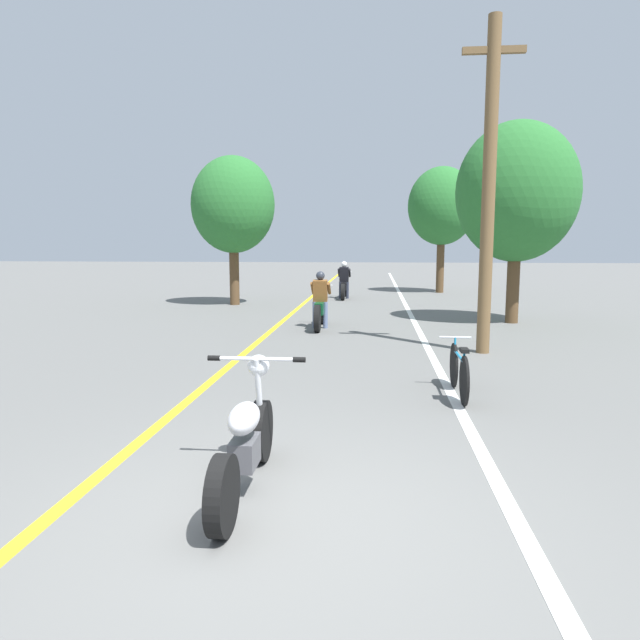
# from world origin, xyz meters

# --- Properties ---
(ground_plane) EXTENTS (120.00, 120.00, 0.00)m
(ground_plane) POSITION_xyz_m (0.00, 0.00, 0.00)
(ground_plane) COLOR #60605E
(lane_stripe_center) EXTENTS (0.14, 48.00, 0.01)m
(lane_stripe_center) POSITION_xyz_m (-1.70, 12.45, 0.00)
(lane_stripe_center) COLOR yellow
(lane_stripe_center) RESTS_ON ground
(lane_stripe_edge) EXTENTS (0.14, 48.00, 0.01)m
(lane_stripe_edge) POSITION_xyz_m (1.76, 12.45, 0.00)
(lane_stripe_edge) COLOR white
(lane_stripe_edge) RESTS_ON ground
(utility_pole) EXTENTS (1.10, 0.24, 6.00)m
(utility_pole) POSITION_xyz_m (2.74, 6.83, 3.09)
(utility_pole) COLOR brown
(utility_pole) RESTS_ON ground
(roadside_tree_right_near) EXTENTS (3.05, 2.74, 5.08)m
(roadside_tree_right_near) POSITION_xyz_m (4.26, 11.10, 3.31)
(roadside_tree_right_near) COLOR #513A23
(roadside_tree_right_near) RESTS_ON ground
(roadside_tree_right_far) EXTENTS (2.79, 2.51, 5.19)m
(roadside_tree_right_far) POSITION_xyz_m (3.45, 20.34, 3.56)
(roadside_tree_right_far) COLOR #513A23
(roadside_tree_right_far) RESTS_ON ground
(roadside_tree_left) EXTENTS (2.76, 2.48, 4.89)m
(roadside_tree_left) POSITION_xyz_m (-3.96, 14.79, 3.29)
(roadside_tree_left) COLOR #513A23
(roadside_tree_left) RESTS_ON ground
(motorcycle_foreground) EXTENTS (0.88, 1.97, 1.03)m
(motorcycle_foreground) POSITION_xyz_m (-0.34, 0.50, 0.42)
(motorcycle_foreground) COLOR black
(motorcycle_foreground) RESTS_ON ground
(motorcycle_rider_lead) EXTENTS (0.50, 2.08, 1.37)m
(motorcycle_rider_lead) POSITION_xyz_m (-0.60, 9.73, 0.52)
(motorcycle_rider_lead) COLOR black
(motorcycle_rider_lead) RESTS_ON ground
(motorcycle_rider_far) EXTENTS (0.50, 2.13, 1.39)m
(motorcycle_rider_far) POSITION_xyz_m (-0.42, 17.36, 0.52)
(motorcycle_rider_far) COLOR black
(motorcycle_rider_far) RESTS_ON ground
(bicycle_parked) EXTENTS (0.44, 1.58, 0.74)m
(bicycle_parked) POSITION_xyz_m (1.84, 3.67, 0.34)
(bicycle_parked) COLOR black
(bicycle_parked) RESTS_ON ground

